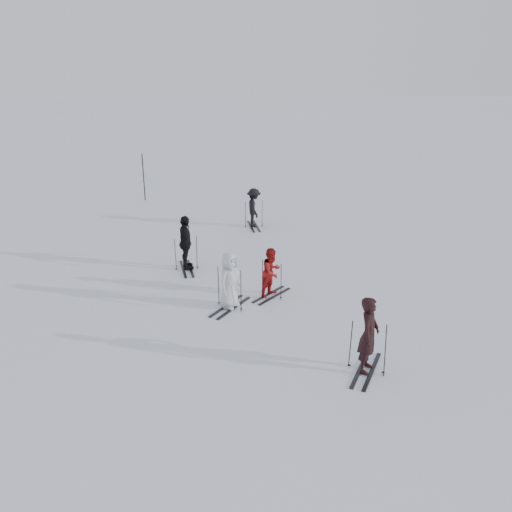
{
  "coord_description": "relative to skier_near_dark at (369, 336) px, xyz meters",
  "views": [
    {
      "loc": [
        -0.2,
        -15.45,
        7.41
      ],
      "look_at": [
        0.0,
        1.0,
        1.0
      ],
      "focal_mm": 40.0,
      "sensor_mm": 36.0,
      "label": 1
    }
  ],
  "objects": [
    {
      "name": "skier_near_dark",
      "position": [
        0.0,
        0.0,
        0.0
      ],
      "size": [
        0.68,
        0.8,
        1.87
      ],
      "primitive_type": "imported",
      "rotation": [
        0.0,
        0.0,
        1.16
      ],
      "color": "black",
      "rests_on": "ground"
    },
    {
      "name": "skier_uphill_far",
      "position": [
        -2.55,
        10.85,
        -0.14
      ],
      "size": [
        0.75,
        1.1,
        1.58
      ],
      "primitive_type": "imported",
      "rotation": [
        0.0,
        0.0,
        1.74
      ],
      "color": "black",
      "rests_on": "ground"
    },
    {
      "name": "skis_near_dark",
      "position": [
        0.0,
        0.0,
        -0.28
      ],
      "size": [
        2.04,
        1.6,
        1.32
      ],
      "primitive_type": null,
      "rotation": [
        0.0,
        0.0,
        1.16
      ],
      "color": "black",
      "rests_on": "ground"
    },
    {
      "name": "skis_grey",
      "position": [
        -3.31,
        3.39,
        -0.3
      ],
      "size": [
        1.96,
        1.69,
        1.26
      ],
      "primitive_type": null,
      "rotation": [
        0.0,
        0.0,
        1.02
      ],
      "color": "black",
      "rests_on": "ground"
    },
    {
      "name": "skier_red",
      "position": [
        -2.08,
        4.17,
        -0.18
      ],
      "size": [
        0.9,
        0.93,
        1.5
      ],
      "primitive_type": "imported",
      "rotation": [
        0.0,
        0.0,
        0.88
      ],
      "color": "maroon",
      "rests_on": "ground"
    },
    {
      "name": "skis_red",
      "position": [
        -2.08,
        4.17,
        -0.36
      ],
      "size": [
        1.75,
        1.65,
        1.15
      ],
      "primitive_type": null,
      "rotation": [
        0.0,
        0.0,
        0.88
      ],
      "color": "black",
      "rests_on": "ground"
    },
    {
      "name": "skier_grey",
      "position": [
        -3.31,
        3.39,
        -0.1
      ],
      "size": [
        0.88,
        0.97,
        1.67
      ],
      "primitive_type": "imported",
      "rotation": [
        0.0,
        0.0,
        1.02
      ],
      "color": "silver",
      "rests_on": "ground"
    },
    {
      "name": "ground",
      "position": [
        -2.54,
        3.93,
        -0.94
      ],
      "size": [
        120.0,
        120.0,
        0.0
      ],
      "primitive_type": "plane",
      "color": "silver",
      "rests_on": "ground"
    },
    {
      "name": "skis_uphill_left",
      "position": [
        -4.86,
        6.3,
        -0.35
      ],
      "size": [
        1.75,
        1.17,
        1.17
      ],
      "primitive_type": null,
      "rotation": [
        0.0,
        0.0,
        1.79
      ],
      "color": "black",
      "rests_on": "ground"
    },
    {
      "name": "skier_uphill_left",
      "position": [
        -4.86,
        6.3,
        -0.01
      ],
      "size": [
        0.67,
        1.15,
        1.84
      ],
      "primitive_type": "imported",
      "rotation": [
        0.0,
        0.0,
        1.79
      ],
      "color": "black",
      "rests_on": "ground"
    },
    {
      "name": "piste_marker",
      "position": [
        -7.73,
        14.96,
        0.17
      ],
      "size": [
        0.06,
        0.06,
        2.22
      ],
      "primitive_type": "cylinder",
      "rotation": [
        0.0,
        0.0,
        -0.14
      ],
      "color": "black",
      "rests_on": "ground"
    },
    {
      "name": "skis_uphill_far",
      "position": [
        -2.55,
        10.85,
        -0.37
      ],
      "size": [
        1.67,
        1.07,
        1.14
      ],
      "primitive_type": null,
      "rotation": [
        0.0,
        0.0,
        1.74
      ],
      "color": "black",
      "rests_on": "ground"
    }
  ]
}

